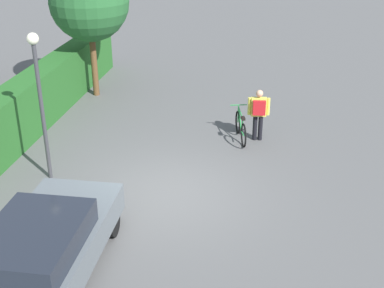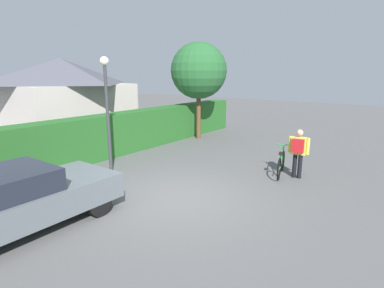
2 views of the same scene
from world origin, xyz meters
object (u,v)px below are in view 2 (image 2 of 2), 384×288
object	(u,v)px
person_rider	(298,149)
bicycle	(281,164)
parked_car_near	(9,201)
tree_kerbside	(199,71)
street_lamp	(107,98)

from	to	relation	value
person_rider	bicycle	bearing A→B (deg)	95.25
bicycle	person_rider	world-z (taller)	person_rider
parked_car_near	tree_kerbside	xyz separation A→B (m)	(9.94, 2.40, 2.61)
parked_car_near	bicycle	size ratio (longest dim) A/B	2.61
bicycle	tree_kerbside	xyz separation A→B (m)	(3.08, 5.47, 2.94)
parked_car_near	person_rider	distance (m)	7.77
bicycle	tree_kerbside	bearing A→B (deg)	60.64
parked_car_near	person_rider	xyz separation A→B (m)	(6.90, -3.57, 0.22)
street_lamp	tree_kerbside	world-z (taller)	tree_kerbside
parked_car_near	bicycle	bearing A→B (deg)	-24.15
parked_car_near	street_lamp	world-z (taller)	street_lamp
tree_kerbside	parked_car_near	bearing A→B (deg)	-166.43
parked_car_near	tree_kerbside	size ratio (longest dim) A/B	0.91
person_rider	street_lamp	distance (m)	6.19
person_rider	tree_kerbside	distance (m)	7.11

